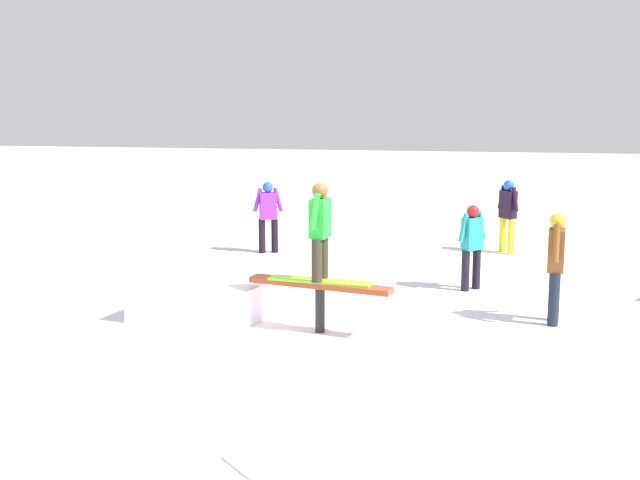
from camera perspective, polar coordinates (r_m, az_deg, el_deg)
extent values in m
plane|color=white|center=(12.72, 0.00, -5.90)|extent=(60.00, 60.00, 0.00)
cylinder|color=black|center=(12.63, 0.00, -4.49)|extent=(0.14, 0.14, 0.65)
cube|color=#A53F1E|center=(12.54, 0.00, -2.87)|extent=(2.12, 0.82, 0.08)
cube|color=white|center=(13.50, -7.48, -3.81)|extent=(2.13, 1.92, 0.55)
cube|color=#8CDB26|center=(12.53, 0.00, -2.63)|extent=(1.51, 0.54, 0.03)
cylinder|color=#322C1F|center=(12.33, -0.21, -1.33)|extent=(0.15, 0.15, 0.61)
cylinder|color=#322C1F|center=(12.59, 0.20, -1.08)|extent=(0.15, 0.15, 0.61)
cube|color=green|center=(12.35, 0.00, 1.41)|extent=(0.28, 0.39, 0.55)
cylinder|color=green|center=(12.13, -0.34, 1.83)|extent=(0.14, 0.32, 0.50)
cylinder|color=green|center=(12.54, 0.33, 2.12)|extent=(0.14, 0.32, 0.50)
sphere|color=brown|center=(12.30, 0.00, 3.19)|extent=(0.23, 0.23, 0.23)
cylinder|color=yellow|center=(18.62, 11.61, 0.34)|extent=(0.14, 0.14, 0.72)
cylinder|color=yellow|center=(18.42, 12.13, 0.21)|extent=(0.14, 0.14, 0.72)
cube|color=black|center=(18.42, 11.95, 2.25)|extent=(0.37, 0.39, 0.56)
cylinder|color=black|center=(18.56, 11.54, 2.72)|extent=(0.18, 0.20, 0.49)
cylinder|color=black|center=(18.24, 12.39, 2.55)|extent=(0.18, 0.20, 0.49)
sphere|color=blue|center=(18.37, 11.99, 3.44)|extent=(0.22, 0.22, 0.22)
cylinder|color=#1A212D|center=(13.65, 14.77, -3.41)|extent=(0.16, 0.16, 0.78)
cylinder|color=#1A212D|center=(13.36, 14.73, -3.70)|extent=(0.16, 0.16, 0.78)
cube|color=brown|center=(13.35, 14.89, -0.63)|extent=(0.28, 0.40, 0.62)
cylinder|color=brown|center=(13.56, 14.95, 0.13)|extent=(0.12, 0.24, 0.55)
cylinder|color=brown|center=(13.10, 14.89, -0.23)|extent=(0.12, 0.24, 0.55)
sphere|color=yellow|center=(13.28, 14.98, 1.19)|extent=(0.24, 0.24, 0.24)
cylinder|color=black|center=(15.36, 9.98, -1.82)|extent=(0.14, 0.14, 0.70)
cylinder|color=black|center=(15.19, 9.29, -1.95)|extent=(0.14, 0.14, 0.70)
cube|color=teal|center=(15.15, 9.71, 0.40)|extent=(0.38, 0.37, 0.55)
cylinder|color=teal|center=(15.28, 10.28, 0.94)|extent=(0.20, 0.19, 0.48)
cylinder|color=teal|center=(14.99, 9.16, 0.79)|extent=(0.20, 0.19, 0.48)
sphere|color=red|center=(15.09, 9.76, 1.82)|extent=(0.21, 0.21, 0.21)
cylinder|color=black|center=(18.19, -3.73, 0.25)|extent=(0.14, 0.14, 0.69)
cylinder|color=black|center=(18.22, -2.92, 0.28)|extent=(0.14, 0.14, 0.69)
cube|color=purple|center=(18.10, -3.35, 2.20)|extent=(0.39, 0.31, 0.55)
cylinder|color=purple|center=(18.06, -4.01, 2.57)|extent=(0.22, 0.15, 0.49)
cylinder|color=purple|center=(18.11, -2.69, 2.61)|extent=(0.22, 0.15, 0.49)
sphere|color=blue|center=(18.05, -3.36, 3.40)|extent=(0.21, 0.21, 0.21)
cube|color=white|center=(8.36, -3.49, -14.95)|extent=(1.03, 1.12, 0.02)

